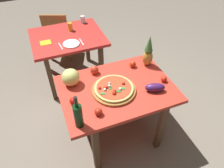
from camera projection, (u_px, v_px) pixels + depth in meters
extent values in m
plane|color=gray|center=(116.00, 131.00, 2.69)|extent=(10.00, 10.00, 0.00)
cube|color=#523725|center=(96.00, 150.00, 2.10)|extent=(0.06, 0.06, 0.72)
cube|color=#523725|center=(161.00, 127.00, 2.29)|extent=(0.06, 0.06, 0.72)
cube|color=#523725|center=(77.00, 100.00, 2.60)|extent=(0.06, 0.06, 0.72)
cube|color=#523725|center=(131.00, 85.00, 2.80)|extent=(0.06, 0.06, 0.72)
cube|color=red|center=(117.00, 89.00, 2.19)|extent=(1.16, 0.84, 0.04)
cube|color=#523725|center=(51.00, 80.00, 2.87)|extent=(0.06, 0.06, 0.72)
cube|color=#523725|center=(101.00, 68.00, 3.06)|extent=(0.06, 0.06, 0.72)
cube|color=#523725|center=(43.00, 52.00, 3.36)|extent=(0.06, 0.06, 0.72)
cube|color=#523725|center=(87.00, 43.00, 3.56)|extent=(0.06, 0.06, 0.72)
cube|color=red|center=(67.00, 37.00, 2.96)|extent=(0.99, 0.82, 0.04)
cube|color=olive|center=(72.00, 40.00, 3.92)|extent=(0.04, 0.04, 0.41)
cube|color=olive|center=(54.00, 40.00, 3.92)|extent=(0.04, 0.04, 0.41)
cube|color=olive|center=(69.00, 50.00, 3.68)|extent=(0.04, 0.04, 0.41)
cube|color=olive|center=(50.00, 50.00, 3.68)|extent=(0.04, 0.04, 0.41)
cube|color=olive|center=(59.00, 34.00, 3.64)|extent=(0.52, 0.52, 0.04)
cube|color=#9D6635|center=(55.00, 27.00, 3.36)|extent=(0.39, 0.19, 0.40)
cylinder|color=olive|center=(114.00, 90.00, 2.13)|extent=(0.44, 0.44, 0.02)
cylinder|color=tan|center=(114.00, 88.00, 2.12)|extent=(0.39, 0.39, 0.02)
cylinder|color=#CB4326|center=(114.00, 87.00, 2.11)|extent=(0.35, 0.35, 0.00)
sphere|color=red|center=(114.00, 91.00, 2.05)|extent=(0.03, 0.03, 0.03)
sphere|color=red|center=(100.00, 88.00, 2.09)|extent=(0.03, 0.03, 0.03)
sphere|color=red|center=(107.00, 87.00, 2.10)|extent=(0.03, 0.03, 0.03)
sphere|color=red|center=(105.00, 88.00, 2.09)|extent=(0.04, 0.04, 0.04)
sphere|color=red|center=(123.00, 83.00, 2.14)|extent=(0.03, 0.03, 0.03)
sphere|color=red|center=(114.00, 93.00, 2.03)|extent=(0.04, 0.04, 0.04)
cube|color=#336E31|center=(119.00, 91.00, 2.06)|extent=(0.05, 0.03, 0.00)
cube|color=#29742D|center=(110.00, 88.00, 2.09)|extent=(0.04, 0.05, 0.00)
cube|color=#397838|center=(103.00, 93.00, 2.04)|extent=(0.05, 0.04, 0.00)
cube|color=#348638|center=(123.00, 88.00, 2.09)|extent=(0.05, 0.03, 0.00)
sphere|color=white|center=(110.00, 86.00, 2.11)|extent=(0.03, 0.03, 0.03)
sphere|color=white|center=(120.00, 89.00, 2.08)|extent=(0.03, 0.03, 0.03)
sphere|color=white|center=(105.00, 90.00, 2.07)|extent=(0.03, 0.03, 0.03)
sphere|color=white|center=(109.00, 83.00, 2.14)|extent=(0.03, 0.03, 0.03)
cylinder|color=black|center=(78.00, 116.00, 1.75)|extent=(0.08, 0.08, 0.24)
cylinder|color=black|center=(76.00, 103.00, 1.64)|extent=(0.03, 0.03, 0.09)
cylinder|color=black|center=(75.00, 98.00, 1.61)|extent=(0.03, 0.03, 0.02)
ellipsoid|color=#C28D39|center=(148.00, 58.00, 2.40)|extent=(0.11, 0.11, 0.19)
cone|color=#3E7335|center=(149.00, 43.00, 2.27)|extent=(0.09, 0.09, 0.18)
sphere|color=#DCDD73|center=(71.00, 77.00, 2.16)|extent=(0.18, 0.18, 0.18)
ellipsoid|color=red|center=(95.00, 70.00, 2.32)|extent=(0.09, 0.09, 0.10)
ellipsoid|color=#451C58|center=(155.00, 87.00, 2.11)|extent=(0.22, 0.15, 0.09)
sphere|color=red|center=(73.00, 101.00, 1.99)|extent=(0.07, 0.07, 0.07)
sphere|color=red|center=(164.00, 79.00, 2.23)|extent=(0.06, 0.06, 0.06)
sphere|color=red|center=(98.00, 112.00, 1.89)|extent=(0.07, 0.07, 0.07)
sphere|color=red|center=(133.00, 64.00, 2.41)|extent=(0.08, 0.08, 0.08)
cylinder|color=gold|center=(70.00, 27.00, 3.02)|extent=(0.06, 0.06, 0.11)
cylinder|color=silver|center=(83.00, 19.00, 3.20)|extent=(0.07, 0.07, 0.10)
cylinder|color=white|center=(71.00, 44.00, 2.78)|extent=(0.22, 0.22, 0.02)
cube|color=silver|center=(61.00, 46.00, 2.74)|extent=(0.03, 0.18, 0.01)
cube|color=silver|center=(82.00, 42.00, 2.82)|extent=(0.02, 0.18, 0.01)
cube|color=yellow|center=(46.00, 43.00, 2.81)|extent=(0.14, 0.12, 0.01)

